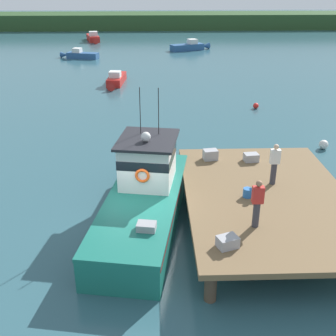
# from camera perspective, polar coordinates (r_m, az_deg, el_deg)

# --- Properties ---
(ground_plane) EXTENTS (200.00, 200.00, 0.00)m
(ground_plane) POSITION_cam_1_polar(r_m,az_deg,el_deg) (16.19, -4.03, -7.58)
(ground_plane) COLOR #2D5660
(dock) EXTENTS (6.00, 9.00, 1.20)m
(dock) POSITION_cam_1_polar(r_m,az_deg,el_deg) (16.17, 13.14, -3.87)
(dock) COLOR #4C3D2D
(dock) RESTS_ON ground
(main_fishing_boat) EXTENTS (3.85, 9.97, 4.80)m
(main_fishing_boat) POSITION_cam_1_polar(r_m,az_deg,el_deg) (16.18, -3.03, -3.45)
(main_fishing_boat) COLOR #196B5B
(main_fishing_boat) RESTS_ON ground
(crate_stack_near_edge) EXTENTS (0.72, 0.62, 0.35)m
(crate_stack_near_edge) POSITION_cam_1_polar(r_m,az_deg,el_deg) (12.92, 7.97, -9.75)
(crate_stack_near_edge) COLOR #9E9EA3
(crate_stack_near_edge) RESTS_ON dock
(crate_single_far) EXTENTS (0.66, 0.53, 0.44)m
(crate_single_far) POSITION_cam_1_polar(r_m,az_deg,el_deg) (18.61, 5.69, 1.78)
(crate_single_far) COLOR #9E9EA3
(crate_single_far) RESTS_ON dock
(crate_stack_mid_dock) EXTENTS (0.65, 0.51, 0.34)m
(crate_stack_mid_dock) POSITION_cam_1_polar(r_m,az_deg,el_deg) (18.73, 11.05, 1.41)
(crate_stack_mid_dock) COLOR #9E9EA3
(crate_stack_mid_dock) RESTS_ON dock
(bait_bucket) EXTENTS (0.32, 0.32, 0.34)m
(bait_bucket) POSITION_cam_1_polar(r_m,az_deg,el_deg) (15.72, 10.56, -3.26)
(bait_bucket) COLOR #2866B2
(bait_bucket) RESTS_ON dock
(deckhand_by_the_boat) EXTENTS (0.36, 0.22, 1.63)m
(deckhand_by_the_boat) POSITION_cam_1_polar(r_m,az_deg,el_deg) (16.61, 14.05, 0.61)
(deckhand_by_the_boat) COLOR #383842
(deckhand_by_the_boat) RESTS_ON dock
(deckhand_further_back) EXTENTS (0.36, 0.22, 1.63)m
(deckhand_further_back) POSITION_cam_1_polar(r_m,az_deg,el_deg) (13.70, 11.84, -4.56)
(deckhand_further_back) COLOR #383842
(deckhand_further_back) RESTS_ON dock
(moored_boat_mid_harbor) EXTENTS (4.38, 1.92, 1.10)m
(moored_boat_mid_harbor) POSITION_cam_1_polar(r_m,az_deg,el_deg) (49.39, -11.67, 14.60)
(moored_boat_mid_harbor) COLOR #285184
(moored_boat_mid_harbor) RESTS_ON ground
(moored_boat_near_channel) EXTENTS (1.49, 4.58, 1.15)m
(moored_boat_near_channel) POSITION_cam_1_polar(r_m,az_deg,el_deg) (37.01, -6.97, 11.67)
(moored_boat_near_channel) COLOR red
(moored_boat_near_channel) RESTS_ON ground
(moored_boat_outer_mooring) EXTENTS (2.31, 5.34, 1.34)m
(moored_boat_outer_mooring) POSITION_cam_1_polar(r_m,az_deg,el_deg) (61.96, -9.96, 16.78)
(moored_boat_outer_mooring) COLOR red
(moored_boat_outer_mooring) RESTS_ON ground
(moored_boat_far_left) EXTENTS (5.06, 2.90, 1.29)m
(moored_boat_far_left) POSITION_cam_1_polar(r_m,az_deg,el_deg) (53.82, 2.93, 15.93)
(moored_boat_far_left) COLOR #285184
(moored_boat_far_left) RESTS_ON ground
(mooring_buoy_channel_marker) EXTENTS (0.49, 0.49, 0.49)m
(mooring_buoy_channel_marker) POSITION_cam_1_polar(r_m,az_deg,el_deg) (24.30, 20.08, 2.96)
(mooring_buoy_channel_marker) COLOR silver
(mooring_buoy_channel_marker) RESTS_ON ground
(mooring_buoy_inshore) EXTENTS (0.40, 0.40, 0.40)m
(mooring_buoy_inshore) POSITION_cam_1_polar(r_m,az_deg,el_deg) (24.85, 0.41, 4.87)
(mooring_buoy_inshore) COLOR red
(mooring_buoy_inshore) RESTS_ON ground
(mooring_buoy_spare_mooring) EXTENTS (0.39, 0.39, 0.39)m
(mooring_buoy_spare_mooring) POSITION_cam_1_polar(r_m,az_deg,el_deg) (30.53, 11.66, 8.15)
(mooring_buoy_spare_mooring) COLOR red
(mooring_buoy_spare_mooring) RESTS_ON ground
(far_shoreline) EXTENTS (120.00, 8.00, 2.40)m
(far_shoreline) POSITION_cam_1_polar(r_m,az_deg,el_deg) (76.05, -2.63, 19.08)
(far_shoreline) COLOR #284723
(far_shoreline) RESTS_ON ground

